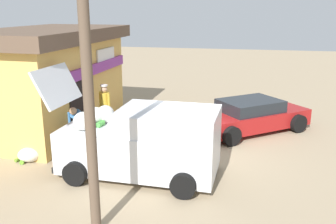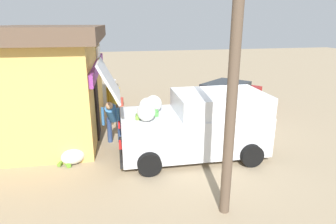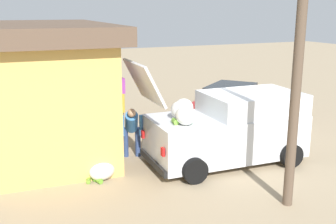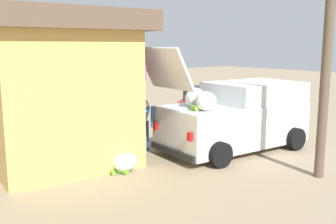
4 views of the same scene
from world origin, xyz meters
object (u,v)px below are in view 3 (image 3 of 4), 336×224
storefront_bar (43,85)px  customer_bending (132,127)px  unloaded_banana_pile (101,172)px  delivery_van (229,127)px  vendor_standing (116,108)px  parked_sedan (231,100)px  paint_bucket (106,114)px

storefront_bar → customer_bending: 2.96m
storefront_bar → unloaded_banana_pile: storefront_bar is taller
delivery_van → customer_bending: bearing=62.8°
storefront_bar → unloaded_banana_pile: (-3.05, -0.82, -1.67)m
vendor_standing → customer_bending: (-1.78, 0.10, -0.12)m
parked_sedan → paint_bucket: parked_sedan is taller
delivery_van → unloaded_banana_pile: bearing=88.0°
parked_sedan → paint_bucket: 4.80m
vendor_standing → paint_bucket: vendor_standing is taller
unloaded_banana_pile → paint_bucket: size_ratio=2.11×
storefront_bar → delivery_van: storefront_bar is taller
customer_bending → unloaded_banana_pile: (-1.08, 1.15, -0.69)m
storefront_bar → vendor_standing: 2.26m
delivery_van → unloaded_banana_pile: size_ratio=5.64×
delivery_van → paint_bucket: 5.92m
customer_bending → paint_bucket: customer_bending is taller
vendor_standing → paint_bucket: 2.75m
vendor_standing → paint_bucket: bearing=-7.9°
delivery_van → customer_bending: 2.62m
customer_bending → paint_bucket: size_ratio=3.77×
unloaded_banana_pile → paint_bucket: unloaded_banana_pile is taller
paint_bucket → vendor_standing: bearing=172.1°
paint_bucket → parked_sedan: bearing=-105.8°
parked_sedan → delivery_van: bearing=147.3°
paint_bucket → unloaded_banana_pile: bearing=163.5°
storefront_bar → customer_bending: bearing=-135.0°
parked_sedan → vendor_standing: bearing=104.6°
customer_bending → unloaded_banana_pile: bearing=133.0°
storefront_bar → vendor_standing: bearing=-95.6°
parked_sedan → paint_bucket: size_ratio=11.33×
parked_sedan → customer_bending: size_ratio=3.01×
unloaded_banana_pile → paint_bucket: 5.68m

